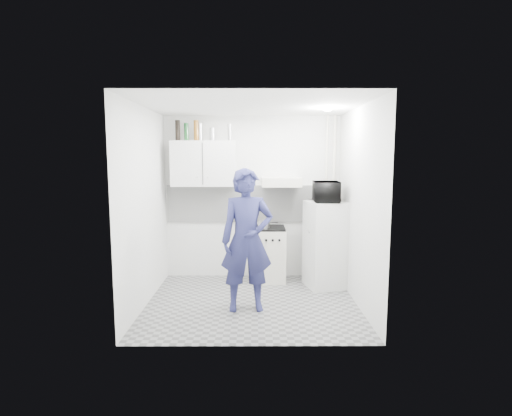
{
  "coord_description": "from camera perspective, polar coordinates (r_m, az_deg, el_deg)",
  "views": [
    {
      "loc": [
        0.04,
        -5.18,
        1.94
      ],
      "look_at": [
        0.06,
        0.3,
        1.25
      ],
      "focal_mm": 28.0,
      "sensor_mm": 36.0,
      "label": 1
    }
  ],
  "objects": [
    {
      "name": "saucepan",
      "position": [
        6.2,
        1.12,
        -2.37
      ],
      "size": [
        0.18,
        0.18,
        0.1
      ],
      "primitive_type": "cylinder",
      "color": "silver",
      "rests_on": "stove_top"
    },
    {
      "name": "wall_left",
      "position": [
        5.41,
        -15.62,
        0.12
      ],
      "size": [
        0.0,
        2.6,
        2.6
      ],
      "primitive_type": "plane",
      "rotation": [
        1.57,
        0.0,
        1.57
      ],
      "color": "white",
      "rests_on": "floor"
    },
    {
      "name": "person",
      "position": [
        5.06,
        -1.31,
        -4.61
      ],
      "size": [
        0.7,
        0.5,
        1.81
      ],
      "primitive_type": "imported",
      "rotation": [
        0.0,
        0.0,
        0.11
      ],
      "color": "navy",
      "rests_on": "floor"
    },
    {
      "name": "ceiling_spot_fixture",
      "position": [
        5.5,
        10.16,
        13.65
      ],
      "size": [
        0.1,
        0.1,
        0.02
      ],
      "primitive_type": "cylinder",
      "color": "white",
      "rests_on": "ceiling"
    },
    {
      "name": "canister_a",
      "position": [
        6.29,
        -6.27,
        10.41
      ],
      "size": [
        0.08,
        0.08,
        0.2
      ],
      "primitive_type": "cylinder",
      "color": "silver",
      "rests_on": "upper_cabinet"
    },
    {
      "name": "range_hood",
      "position": [
        6.2,
        3.61,
        3.75
      ],
      "size": [
        0.6,
        0.5,
        0.14
      ],
      "primitive_type": "cube",
      "color": "silver",
      "rests_on": "wall_back"
    },
    {
      "name": "pipe_b",
      "position": [
        6.48,
        9.95,
        1.41
      ],
      "size": [
        0.04,
        0.04,
        2.6
      ],
      "primitive_type": "cylinder",
      "color": "silver",
      "rests_on": "floor"
    },
    {
      "name": "ceiling",
      "position": [
        5.22,
        -0.64,
        14.45
      ],
      "size": [
        2.8,
        2.8,
        0.0
      ],
      "primitive_type": "plane",
      "color": "white",
      "rests_on": "wall_back"
    },
    {
      "name": "backsplash",
      "position": [
        6.45,
        -0.54,
        0.6
      ],
      "size": [
        2.74,
        0.03,
        0.6
      ],
      "primitive_type": "cube",
      "color": "white",
      "rests_on": "wall_back"
    },
    {
      "name": "bottle_d",
      "position": [
        6.32,
        -7.96,
        10.67
      ],
      "size": [
        0.06,
        0.06,
        0.26
      ],
      "primitive_type": "cylinder",
      "color": "silver",
      "rests_on": "upper_cabinet"
    },
    {
      "name": "upper_cabinet",
      "position": [
        6.3,
        -7.44,
        6.3
      ],
      "size": [
        1.0,
        0.35,
        0.7
      ],
      "primitive_type": "cube",
      "color": "silver",
      "rests_on": "wall_back"
    },
    {
      "name": "wall_back",
      "position": [
        6.46,
        -0.54,
        1.49
      ],
      "size": [
        2.8,
        0.0,
        2.8
      ],
      "primitive_type": "plane",
      "rotation": [
        1.57,
        0.0,
        0.0
      ],
      "color": "white",
      "rests_on": "floor"
    },
    {
      "name": "stove_top",
      "position": [
        6.28,
        1.84,
        -2.87
      ],
      "size": [
        0.5,
        0.5,
        0.03
      ],
      "primitive_type": "cube",
      "color": "black",
      "rests_on": "stove"
    },
    {
      "name": "pipe_a",
      "position": [
        6.5,
        10.99,
        1.4
      ],
      "size": [
        0.05,
        0.05,
        2.6
      ],
      "primitive_type": "cylinder",
      "color": "silver",
      "rests_on": "floor"
    },
    {
      "name": "floor",
      "position": [
        5.53,
        -0.6,
        -13.37
      ],
      "size": [
        2.8,
        2.8,
        0.0
      ],
      "primitive_type": "plane",
      "color": "gray",
      "rests_on": "ground"
    },
    {
      "name": "bottle_b",
      "position": [
        6.35,
        -9.92,
        10.65
      ],
      "size": [
        0.07,
        0.07,
        0.27
      ],
      "primitive_type": "cylinder",
      "color": "#144C1E",
      "rests_on": "upper_cabinet"
    },
    {
      "name": "fridge",
      "position": [
        6.1,
        9.87,
        -5.17
      ],
      "size": [
        0.65,
        0.65,
        1.29
      ],
      "primitive_type": "cube",
      "rotation": [
        0.0,
        0.0,
        0.24
      ],
      "color": "silver",
      "rests_on": "floor"
    },
    {
      "name": "stove",
      "position": [
        6.36,
        1.82,
        -6.69
      ],
      "size": [
        0.52,
        0.52,
        0.83
      ],
      "primitive_type": "cube",
      "color": "silver",
      "rests_on": "floor"
    },
    {
      "name": "wall_right",
      "position": [
        5.39,
        14.43,
        0.13
      ],
      "size": [
        0.0,
        2.6,
        2.6
      ],
      "primitive_type": "plane",
      "rotation": [
        1.57,
        0.0,
        -1.57
      ],
      "color": "white",
      "rests_on": "floor"
    },
    {
      "name": "microwave",
      "position": [
        5.98,
        10.03,
        2.31
      ],
      "size": [
        0.56,
        0.4,
        0.3
      ],
      "primitive_type": "imported",
      "rotation": [
        0.0,
        0.0,
        1.52
      ],
      "color": "black",
      "rests_on": "fridge"
    },
    {
      "name": "bottle_a",
      "position": [
        6.38,
        -11.12,
        10.81
      ],
      "size": [
        0.07,
        0.07,
        0.32
      ],
      "primitive_type": "cylinder",
      "color": "black",
      "rests_on": "upper_cabinet"
    },
    {
      "name": "bottle_c",
      "position": [
        6.33,
        -8.53,
        10.88
      ],
      "size": [
        0.08,
        0.08,
        0.31
      ],
      "primitive_type": "cylinder",
      "color": "brown",
      "rests_on": "upper_cabinet"
    },
    {
      "name": "bottle_e",
      "position": [
        6.27,
        -3.78,
        10.72
      ],
      "size": [
        0.06,
        0.06,
        0.26
      ],
      "primitive_type": "cylinder",
      "color": "silver",
      "rests_on": "upper_cabinet"
    }
  ]
}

